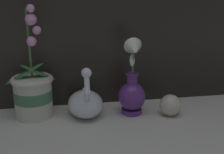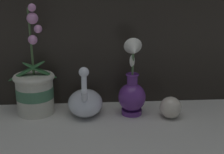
{
  "view_description": "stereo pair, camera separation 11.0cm",
  "coord_description": "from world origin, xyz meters",
  "views": [
    {
      "loc": [
        -0.14,
        -0.93,
        0.47
      ],
      "look_at": [
        0.04,
        0.11,
        0.14
      ],
      "focal_mm": 50.0,
      "sensor_mm": 36.0,
      "label": 1
    },
    {
      "loc": [
        -0.03,
        -0.94,
        0.47
      ],
      "look_at": [
        0.04,
        0.11,
        0.14
      ],
      "focal_mm": 50.0,
      "sensor_mm": 36.0,
      "label": 2
    }
  ],
  "objects": [
    {
      "name": "blue_vase",
      "position": [
        0.11,
        0.09,
        0.09
      ],
      "size": [
        0.1,
        0.1,
        0.28
      ],
      "color": "#602D7F",
      "rests_on": "ground_plane"
    },
    {
      "name": "ground_plane",
      "position": [
        0.0,
        0.0,
        0.0
      ],
      "size": [
        2.8,
        2.8,
        0.0
      ],
      "primitive_type": "plane",
      "color": "beige"
    },
    {
      "name": "swan_figurine",
      "position": [
        -0.06,
        0.11,
        0.05
      ],
      "size": [
        0.12,
        0.2,
        0.2
      ],
      "color": "white",
      "rests_on": "ground_plane"
    },
    {
      "name": "orchid_potted_plant",
      "position": [
        -0.24,
        0.13,
        0.09
      ],
      "size": [
        0.18,
        0.15,
        0.39
      ],
      "color": "beige",
      "rests_on": "ground_plane"
    },
    {
      "name": "glass_sphere",
      "position": [
        0.24,
        0.06,
        0.04
      ],
      "size": [
        0.08,
        0.08,
        0.08
      ],
      "color": "beige",
      "rests_on": "ground_plane"
    }
  ]
}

